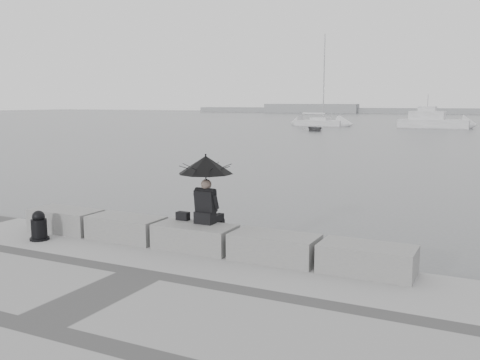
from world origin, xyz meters
The scene contains 13 objects.
ground centered at (0.00, 0.00, 0.00)m, with size 360.00×360.00×0.00m, color #4A4D50.
stone_block_far_left centered at (-3.40, -0.45, 0.75)m, with size 1.60×0.80×0.50m, color slate.
stone_block_left centered at (-1.70, -0.45, 0.75)m, with size 1.60×0.80×0.50m, color slate.
stone_block_centre centered at (0.00, -0.45, 0.75)m, with size 1.60×0.80×0.50m, color slate.
stone_block_right centered at (1.70, -0.45, 0.75)m, with size 1.60×0.80×0.50m, color slate.
stone_block_far_right centered at (3.40, -0.45, 0.75)m, with size 1.60×0.80×0.50m, color slate.
seated_person centered at (0.12, -0.22, 1.99)m, with size 1.10×1.10×1.39m.
bag centered at (-0.44, -0.19, 1.08)m, with size 0.26×0.15×0.17m, color black.
mooring_bollard centered at (-3.32, -1.30, 0.77)m, with size 0.40×0.40×0.64m.
distant_landmass centered at (-8.14, 154.51, 0.90)m, with size 180.00×8.00×2.80m.
sailboat_left centered at (-18.51, 64.73, 0.53)m, with size 7.45×3.49×12.90m.
motor_cruiser centered at (-3.17, 65.46, 0.89)m, with size 8.99×3.18×4.50m.
dinghy centered at (-14.92, 51.61, 0.30)m, with size 3.56×1.51×0.60m, color gray.
Camera 1 is at (5.36, -9.26, 3.40)m, focal length 40.00 mm.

